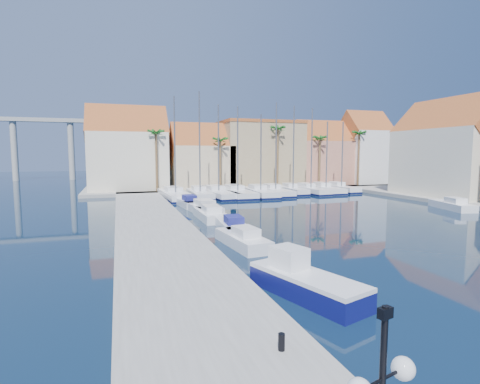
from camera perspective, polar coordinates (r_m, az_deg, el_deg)
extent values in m
plane|color=#081D31|center=(20.75, 17.52, -11.94)|extent=(260.00, 260.00, 0.00)
cube|color=gray|center=(30.20, -12.78, -5.73)|extent=(6.00, 77.00, 0.50)
cube|color=gray|center=(67.82, 0.56, 0.81)|extent=(54.00, 16.00, 0.50)
cylinder|color=black|center=(6.14, 22.30, -24.25)|extent=(0.46, 0.17, 0.05)
sphere|color=white|center=(6.32, 23.62, -23.42)|extent=(0.34, 0.34, 0.34)
cube|color=black|center=(5.56, 21.26, -16.78)|extent=(0.23, 0.16, 0.15)
cylinder|color=black|center=(11.87, 6.34, -21.76)|extent=(0.20, 0.20, 0.51)
cube|color=#0E1155|center=(17.12, 10.12, -14.11)|extent=(3.53, 6.01, 0.85)
cube|color=white|center=(16.95, 10.15, -12.45)|extent=(3.53, 6.01, 0.19)
cube|color=white|center=(17.57, 7.48, -9.96)|extent=(1.64, 1.82, 1.04)
cube|color=white|center=(25.55, 0.35, -7.36)|extent=(2.39, 5.91, 0.80)
cube|color=white|center=(24.88, 0.90, -6.07)|extent=(1.48, 2.13, 0.60)
cube|color=white|center=(29.99, -1.19, -5.37)|extent=(2.33, 5.85, 0.80)
cube|color=navy|center=(29.31, -0.96, -4.24)|extent=(1.45, 2.11, 0.60)
cube|color=white|center=(35.99, -4.60, -3.49)|extent=(2.10, 6.53, 0.80)
cube|color=white|center=(35.26, -4.37, -2.54)|extent=(1.47, 2.29, 0.60)
cube|color=white|center=(40.52, -5.75, -2.45)|extent=(3.06, 7.58, 0.80)
cube|color=white|center=(39.73, -5.44, -1.59)|extent=(1.89, 2.73, 0.60)
cube|color=white|center=(44.91, -7.91, -1.66)|extent=(2.36, 6.03, 0.80)
cube|color=navy|center=(44.26, -7.73, -0.85)|extent=(1.49, 2.16, 0.60)
cube|color=white|center=(48.40, 29.56, -1.83)|extent=(3.37, 6.38, 0.80)
cube|color=white|center=(47.82, 30.00, -1.09)|extent=(1.84, 2.40, 0.60)
cube|color=white|center=(52.47, -9.90, -0.50)|extent=(3.60, 11.77, 1.00)
cube|color=#0B123B|center=(52.51, -9.89, -0.84)|extent=(3.66, 11.83, 0.28)
cube|color=white|center=(53.53, -10.15, 0.49)|extent=(2.29, 3.59, 0.60)
cylinder|color=slate|center=(51.60, -9.91, 7.12)|extent=(0.20, 0.20, 12.88)
cube|color=white|center=(53.24, -6.18, -0.35)|extent=(2.77, 9.61, 1.00)
cube|color=#0B123B|center=(53.28, -6.17, -0.69)|extent=(2.83, 9.67, 0.28)
cube|color=white|center=(54.09, -6.37, 0.60)|extent=(1.82, 2.91, 0.60)
cylinder|color=slate|center=(52.48, -6.17, 7.61)|extent=(0.20, 0.20, 13.72)
cube|color=white|center=(53.97, -3.46, -0.24)|extent=(3.92, 11.63, 1.00)
cube|color=#0B123B|center=(54.00, -3.45, -0.58)|extent=(3.99, 11.70, 0.28)
cube|color=white|center=(54.96, -3.86, 0.70)|extent=(2.36, 3.59, 0.60)
cylinder|color=slate|center=(53.13, -3.29, 6.73)|extent=(0.20, 0.20, 12.09)
cube|color=white|center=(54.70, -0.52, -0.15)|extent=(3.45, 11.90, 1.00)
cube|color=#0B123B|center=(54.74, -0.52, -0.48)|extent=(3.51, 11.96, 0.28)
cube|color=white|center=(55.75, -0.85, 0.79)|extent=(2.26, 3.61, 0.60)
cylinder|color=slate|center=(53.83, -0.36, 6.64)|extent=(0.20, 0.20, 11.91)
cube|color=white|center=(55.29, 3.00, -0.09)|extent=(3.41, 10.90, 1.00)
cube|color=#0B123B|center=(55.32, 3.00, -0.42)|extent=(3.47, 10.96, 0.28)
cube|color=white|center=(56.23, 2.67, 0.83)|extent=(2.14, 3.33, 0.60)
cylinder|color=slate|center=(54.48, 3.21, 6.07)|extent=(0.20, 0.20, 10.86)
cube|color=white|center=(56.80, 5.26, 0.05)|extent=(2.86, 10.17, 1.00)
cube|color=#0B123B|center=(56.83, 5.26, -0.27)|extent=(2.93, 10.23, 0.28)
cube|color=white|center=(57.66, 4.89, 0.94)|extent=(1.91, 3.08, 0.60)
cylinder|color=slate|center=(56.05, 5.52, 6.98)|extent=(0.20, 0.20, 12.69)
cube|color=white|center=(58.76, 7.91, 0.21)|extent=(2.25, 8.20, 1.00)
cube|color=#0B123B|center=(58.79, 7.90, -0.10)|extent=(2.31, 8.26, 0.28)
cube|color=white|center=(59.42, 7.59, 1.06)|extent=(1.52, 2.47, 0.60)
cylinder|color=slate|center=(58.12, 8.18, 6.78)|extent=(0.20, 0.20, 12.43)
cube|color=white|center=(59.49, 10.51, 0.24)|extent=(2.92, 9.26, 1.00)
cube|color=#0B123B|center=(59.52, 10.50, -0.07)|extent=(2.98, 9.32, 0.28)
cube|color=white|center=(60.19, 10.06, 1.08)|extent=(1.82, 2.83, 0.60)
cylinder|color=slate|center=(58.83, 10.87, 6.57)|extent=(0.20, 0.20, 12.13)
cube|color=white|center=(61.48, 12.76, 0.37)|extent=(3.02, 9.85, 1.00)
cube|color=#0B123B|center=(61.51, 12.75, 0.08)|extent=(3.09, 9.91, 0.28)
cube|color=white|center=(62.27, 12.35, 1.19)|extent=(1.92, 3.01, 0.60)
cylinder|color=slate|center=(60.78, 13.09, 5.61)|extent=(0.20, 0.20, 10.24)
cube|color=white|center=(63.42, 14.97, 0.48)|extent=(2.42, 8.64, 1.00)
cube|color=#0B123B|center=(63.45, 14.96, 0.20)|extent=(2.48, 8.70, 0.28)
cube|color=white|center=(64.07, 14.55, 1.26)|extent=(1.62, 2.61, 0.60)
cylinder|color=slate|center=(62.81, 15.33, 5.58)|extent=(0.20, 0.20, 10.28)
cube|color=#ECE4C6|center=(63.01, -16.68, 4.50)|extent=(12.00, 9.00, 9.00)
cube|color=#944520|center=(63.09, -16.81, 8.59)|extent=(12.30, 9.00, 9.00)
cube|color=#CAB08F|center=(64.49, -5.92, 3.85)|extent=(10.00, 8.00, 7.00)
cube|color=#944520|center=(64.46, -5.95, 6.97)|extent=(10.30, 8.00, 8.00)
cube|color=tan|center=(68.57, 2.95, 5.67)|extent=(14.00, 10.00, 11.00)
cube|color=#944520|center=(68.79, 2.97, 10.46)|extent=(14.20, 10.20, 0.50)
cube|color=tan|center=(72.90, 12.09, 4.38)|extent=(10.00, 8.00, 8.00)
cube|color=#944520|center=(72.91, 12.16, 7.52)|extent=(10.30, 8.00, 8.00)
cube|color=white|center=(76.99, 18.30, 5.03)|extent=(8.00, 8.00, 10.00)
cube|color=#944520|center=(77.11, 18.42, 8.75)|extent=(8.30, 8.00, 8.00)
cube|color=#ECE4C6|center=(59.22, 29.44, 3.92)|extent=(9.00, 14.00, 9.00)
cube|color=#944520|center=(59.30, 29.66, 8.26)|extent=(9.00, 14.30, 9.00)
cylinder|color=brown|center=(58.27, -12.60, 4.51)|extent=(0.36, 0.36, 9.00)
sphere|color=#1A5C1C|center=(58.34, -12.70, 8.79)|extent=(2.60, 2.60, 2.60)
cylinder|color=brown|center=(60.09, -3.04, 4.21)|extent=(0.36, 0.36, 8.00)
sphere|color=#1A5C1C|center=(60.10, -3.06, 7.88)|extent=(2.60, 2.60, 2.60)
cylinder|color=brown|center=(63.41, 5.75, 5.18)|extent=(0.36, 0.36, 10.00)
sphere|color=#1A5C1C|center=(63.54, 5.80, 9.56)|extent=(2.60, 2.60, 2.60)
cylinder|color=brown|center=(67.07, 12.03, 4.48)|extent=(0.36, 0.36, 8.50)
sphere|color=#1A5C1C|center=(67.10, 12.10, 7.98)|extent=(2.60, 2.60, 2.60)
cylinder|color=brown|center=(71.41, 17.61, 4.81)|extent=(0.36, 0.36, 9.50)
sphere|color=#1A5C1C|center=(71.49, 17.73, 8.50)|extent=(2.60, 2.60, 2.60)
cylinder|color=#9E9E99|center=(100.49, -31.15, 5.47)|extent=(1.40, 1.40, 14.00)
cylinder|color=#9E9E99|center=(98.53, -24.30, 5.81)|extent=(1.40, 1.40, 14.00)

